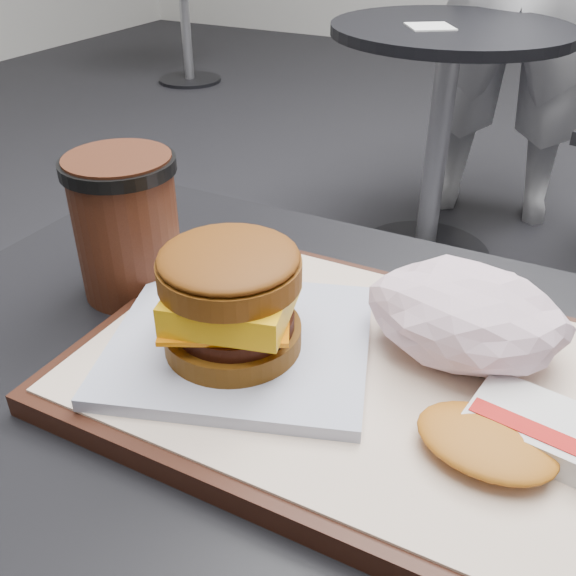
{
  "coord_description": "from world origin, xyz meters",
  "views": [
    {
      "loc": [
        0.12,
        -0.3,
        1.09
      ],
      "look_at": [
        -0.06,
        0.06,
        0.83
      ],
      "focal_mm": 40.0,
      "sensor_mm": 36.0,
      "label": 1
    }
  ],
  "objects_px": {
    "neighbor_table": "(444,95)",
    "serving_tray": "(339,370)",
    "coffee_cup": "(126,221)",
    "breakfast_sandwich": "(234,310)",
    "hash_brown": "(519,435)",
    "crumpled_wrapper": "(467,315)"
  },
  "relations": [
    {
      "from": "coffee_cup",
      "to": "hash_brown",
      "type": "bearing_deg",
      "value": -10.13
    },
    {
      "from": "serving_tray",
      "to": "hash_brown",
      "type": "relative_size",
      "value": 3.05
    },
    {
      "from": "coffee_cup",
      "to": "neighbor_table",
      "type": "relative_size",
      "value": 0.17
    },
    {
      "from": "hash_brown",
      "to": "coffee_cup",
      "type": "bearing_deg",
      "value": 169.87
    },
    {
      "from": "breakfast_sandwich",
      "to": "neighbor_table",
      "type": "relative_size",
      "value": 0.31
    },
    {
      "from": "neighbor_table",
      "to": "coffee_cup",
      "type": "bearing_deg",
      "value": -85.63
    },
    {
      "from": "serving_tray",
      "to": "hash_brown",
      "type": "height_order",
      "value": "hash_brown"
    },
    {
      "from": "serving_tray",
      "to": "coffee_cup",
      "type": "bearing_deg",
      "value": 171.37
    },
    {
      "from": "crumpled_wrapper",
      "to": "neighbor_table",
      "type": "height_order",
      "value": "crumpled_wrapper"
    },
    {
      "from": "breakfast_sandwich",
      "to": "hash_brown",
      "type": "bearing_deg",
      "value": -0.35
    },
    {
      "from": "breakfast_sandwich",
      "to": "crumpled_wrapper",
      "type": "bearing_deg",
      "value": 28.58
    },
    {
      "from": "neighbor_table",
      "to": "serving_tray",
      "type": "bearing_deg",
      "value": -78.09
    },
    {
      "from": "neighbor_table",
      "to": "hash_brown",
      "type": "bearing_deg",
      "value": -73.93
    },
    {
      "from": "hash_brown",
      "to": "neighbor_table",
      "type": "distance_m",
      "value": 1.71
    },
    {
      "from": "breakfast_sandwich",
      "to": "crumpled_wrapper",
      "type": "height_order",
      "value": "breakfast_sandwich"
    },
    {
      "from": "serving_tray",
      "to": "coffee_cup",
      "type": "distance_m",
      "value": 0.23
    },
    {
      "from": "serving_tray",
      "to": "neighbor_table",
      "type": "relative_size",
      "value": 0.51
    },
    {
      "from": "serving_tray",
      "to": "crumpled_wrapper",
      "type": "distance_m",
      "value": 0.1
    },
    {
      "from": "serving_tray",
      "to": "coffee_cup",
      "type": "height_order",
      "value": "coffee_cup"
    },
    {
      "from": "breakfast_sandwich",
      "to": "hash_brown",
      "type": "distance_m",
      "value": 0.21
    },
    {
      "from": "hash_brown",
      "to": "serving_tray",
      "type": "bearing_deg",
      "value": 167.43
    },
    {
      "from": "crumpled_wrapper",
      "to": "neighbor_table",
      "type": "distance_m",
      "value": 1.62
    }
  ]
}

